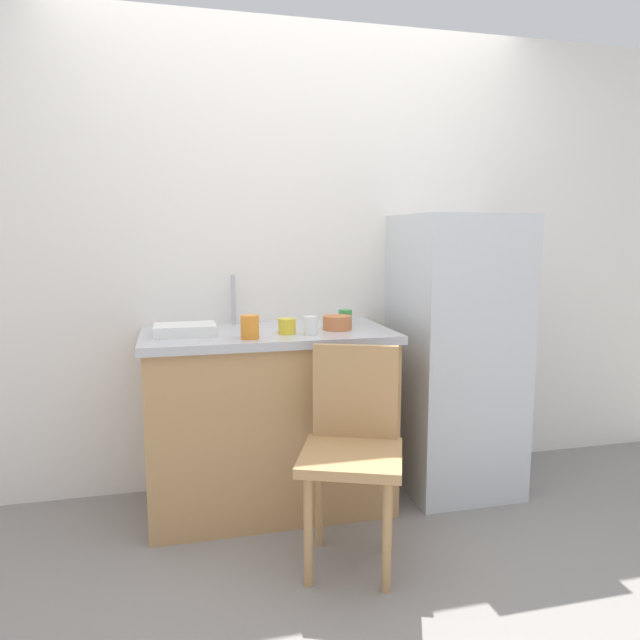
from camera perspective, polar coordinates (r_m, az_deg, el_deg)
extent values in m
plane|color=gray|center=(2.61, 2.67, -22.82)|extent=(8.00, 8.00, 0.00)
cube|color=white|center=(3.21, -2.34, 5.97)|extent=(4.80, 0.10, 2.44)
cube|color=tan|center=(2.97, -4.99, -9.89)|extent=(1.16, 0.60, 0.85)
cube|color=#B7B7BC|center=(2.86, -5.10, -1.42)|extent=(1.20, 0.64, 0.04)
cylinder|color=#B7B7BC|center=(3.07, -8.40, 1.96)|extent=(0.02, 0.02, 0.26)
cube|color=silver|center=(3.19, 12.94, -3.19)|extent=(0.57, 0.61, 1.45)
cylinder|color=tan|center=(2.39, -1.15, -19.73)|extent=(0.04, 0.04, 0.45)
cylinder|color=tan|center=(2.37, 6.51, -20.09)|extent=(0.04, 0.04, 0.45)
cylinder|color=tan|center=(2.66, -0.08, -16.73)|extent=(0.04, 0.04, 0.45)
cylinder|color=tan|center=(2.64, 6.69, -17.00)|extent=(0.04, 0.04, 0.45)
cube|color=tan|center=(2.41, 3.04, -13.12)|extent=(0.52, 0.52, 0.04)
cube|color=tan|center=(2.51, 3.44, -6.91)|extent=(0.35, 0.16, 0.40)
cube|color=white|center=(2.79, -12.96, -0.92)|extent=(0.28, 0.20, 0.05)
cylinder|color=#C67042|center=(2.87, 1.67, -0.26)|extent=(0.14, 0.14, 0.07)
cylinder|color=yellow|center=(2.76, -3.22, -0.60)|extent=(0.08, 0.08, 0.07)
cylinder|color=white|center=(2.73, -0.93, -0.53)|extent=(0.06, 0.06, 0.09)
cylinder|color=green|center=(3.01, 2.46, 0.24)|extent=(0.07, 0.07, 0.08)
cylinder|color=orange|center=(2.64, -6.82, -0.68)|extent=(0.08, 0.08, 0.11)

